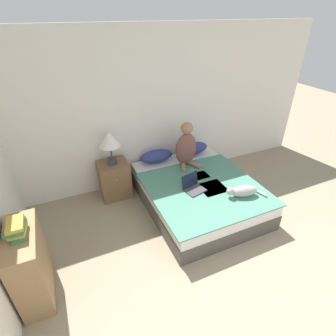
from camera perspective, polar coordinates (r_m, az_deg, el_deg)
The scene contains 11 objects.
wall_back at distance 4.46m, azimuth -0.86°, elevation 12.82°, with size 5.84×0.05×2.55m.
bed at distance 4.16m, azimuth 6.42°, elevation -5.43°, with size 1.61×1.97×0.44m.
pillow_near at distance 4.48m, azimuth -2.53°, elevation 2.63°, with size 0.57×0.27×0.21m.
pillow_far at distance 4.75m, azimuth 5.40°, elevation 4.29°, with size 0.57×0.27×0.21m.
person_sitting at distance 4.29m, azimuth 3.99°, elevation 4.56°, with size 0.37×0.36×0.75m.
cat_tabby at distance 3.80m, azimuth 15.99°, elevation -4.83°, with size 0.54×0.29×0.17m.
laptop_open at distance 3.82m, azimuth 5.51°, elevation -4.07°, with size 0.33×0.31×0.22m.
nightstand at distance 4.38m, azimuth -11.60°, elevation -2.45°, with size 0.47×0.44×0.61m.
table_lamp at distance 4.03m, azimuth -12.61°, elevation 5.80°, with size 0.33×0.33×0.54m.
bookshelf at distance 3.22m, azimuth -27.77°, elevation -18.12°, with size 0.30×0.74×0.86m.
book_stack_top at distance 2.89m, azimuth -30.15°, elevation -11.31°, with size 0.19×0.26×0.15m.
Camera 1 is at (-1.67, -0.15, 2.70)m, focal length 28.00 mm.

